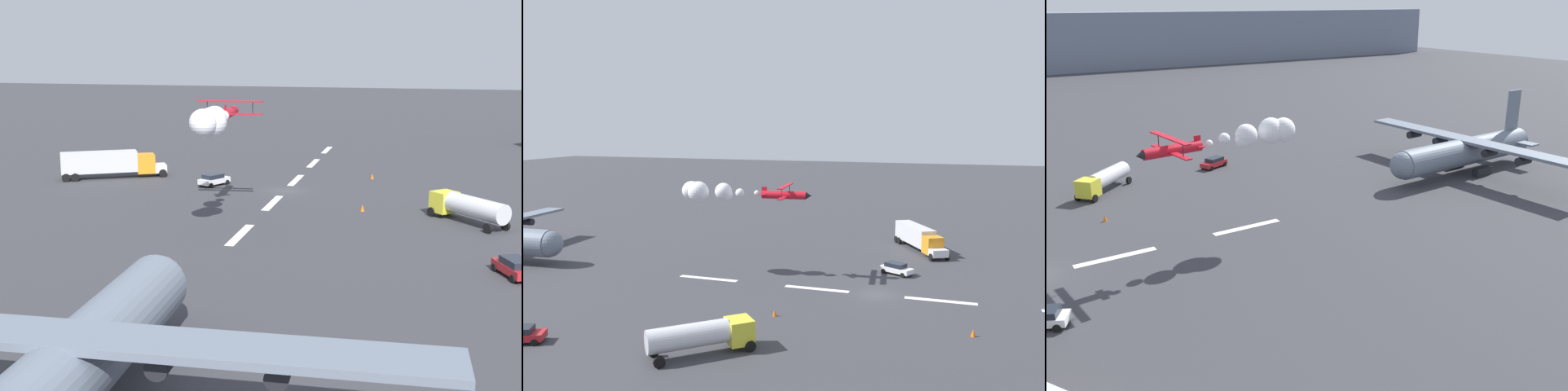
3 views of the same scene
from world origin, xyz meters
The scene contains 14 objects.
ground_plane centered at (0.00, 0.00, 0.00)m, with size 440.00×440.00×0.00m, color #38383D.
runway_stripe_0 centered at (-36.27, 0.00, 0.01)m, with size 8.00×0.90×0.01m, color white.
runway_stripe_1 centered at (-21.76, 0.00, 0.01)m, with size 8.00×0.90×0.01m, color white.
runway_stripe_2 centered at (-7.25, 0.00, 0.01)m, with size 8.00×0.90×0.01m, color white.
runway_stripe_3 centered at (7.25, 0.00, 0.01)m, with size 8.00×0.90×0.01m, color white.
runway_stripe_4 centered at (21.76, 0.00, 0.01)m, with size 8.00×0.90×0.01m, color white.
cargo_transport_plane centered at (57.24, 1.66, 3.35)m, with size 26.92×35.66×11.13m.
stunt_biplane_red centered at (21.76, -2.51, 11.04)m, with size 17.47×7.07×2.76m.
semi_truck_orange centered at (-2.90, -25.04, 2.12)m, with size 9.34×13.63×3.70m.
fuel_tanker_truck centered at (11.89, 21.44, 1.75)m, with size 8.51×8.05×2.90m.
followme_car_yellow centered at (-1.19, -9.69, 0.81)m, with size 4.62×3.59×1.52m.
airport_staff_sedan centered at (28.93, 24.35, 0.81)m, with size 4.55×3.31×1.52m.
traffic_cone_near centered at (-10.61, 9.94, 0.38)m, with size 0.44×0.44×0.75m, color orange.
traffic_cone_far centered at (9.02, 10.51, 0.38)m, with size 0.44×0.44×0.75m, color orange.
Camera 1 is at (85.80, 17.37, 17.95)m, focal length 49.13 mm.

